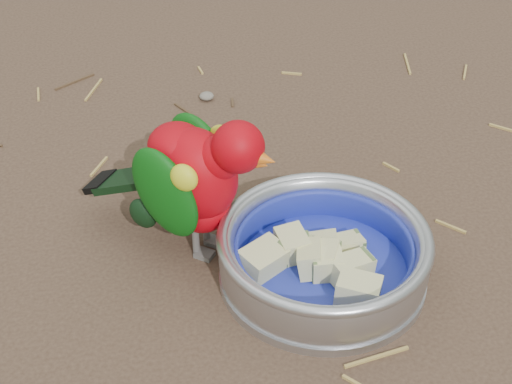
{
  "coord_description": "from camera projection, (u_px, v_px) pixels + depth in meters",
  "views": [
    {
      "loc": [
        -0.18,
        -0.63,
        0.57
      ],
      "look_at": [
        -0.07,
        0.01,
        0.08
      ],
      "focal_mm": 55.0,
      "sensor_mm": 36.0,
      "label": 1
    }
  ],
  "objects": [
    {
      "name": "food_bowl",
      "position": [
        322.0,
        273.0,
        0.82
      ],
      "size": [
        0.22,
        0.22,
        0.02
      ],
      "primitive_type": "cylinder",
      "color": "#B2B2BA",
      "rests_on": "ground"
    },
    {
      "name": "ground_debris",
      "position": [
        332.0,
        244.0,
        0.87
      ],
      "size": [
        0.9,
        0.8,
        0.01
      ],
      "primitive_type": null,
      "color": "#AF9049",
      "rests_on": "ground"
    },
    {
      "name": "ground",
      "position": [
        325.0,
        251.0,
        0.86
      ],
      "size": [
        60.0,
        60.0,
        0.0
      ],
      "primitive_type": "plane",
      "color": "#493528"
    },
    {
      "name": "fruit_wedges",
      "position": [
        324.0,
        256.0,
        0.81
      ],
      "size": [
        0.13,
        0.13,
        0.03
      ],
      "primitive_type": null,
      "color": "beige",
      "rests_on": "food_bowl"
    },
    {
      "name": "lory_parrot",
      "position": [
        195.0,
        186.0,
        0.82
      ],
      "size": [
        0.23,
        0.2,
        0.17
      ],
      "primitive_type": null,
      "rotation": [
        0.0,
        0.0,
        -2.18
      ],
      "color": "#AC030D",
      "rests_on": "ground"
    },
    {
      "name": "bowl_wall",
      "position": [
        324.0,
        251.0,
        0.8
      ],
      "size": [
        0.22,
        0.22,
        0.04
      ],
      "primitive_type": null,
      "color": "#B2B2BA",
      "rests_on": "food_bowl"
    }
  ]
}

